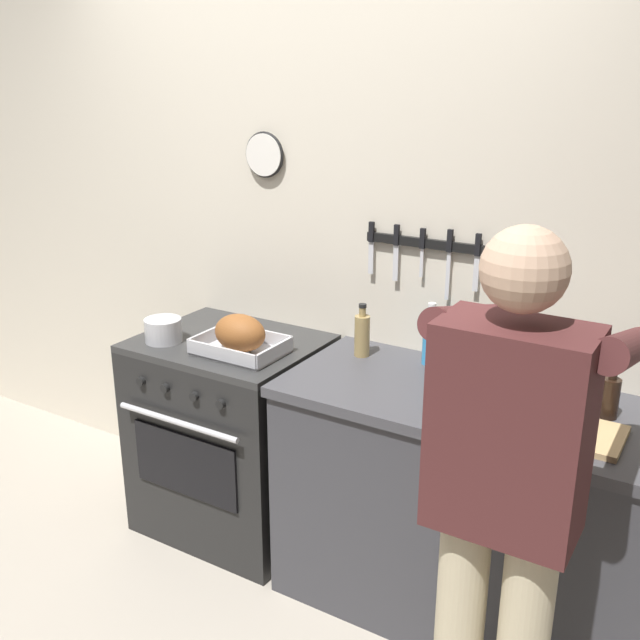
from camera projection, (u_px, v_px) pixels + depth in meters
name	position (u px, v px, depth m)	size (l,w,h in m)	color
wall_back	(316.00, 238.00, 3.17)	(6.00, 0.13, 2.60)	beige
counter_block	(553.00, 533.00, 2.57)	(2.03, 0.65, 0.90)	#38383D
stove	(232.00, 434.00, 3.27)	(0.76, 0.67, 0.90)	black
person_cook	(506.00, 491.00, 1.90)	(0.51, 0.63, 1.66)	#C6B793
roasting_pan	(240.00, 337.00, 2.95)	(0.35, 0.26, 0.16)	#B7B7BC
saucepan	(163.00, 330.00, 3.09)	(0.16, 0.16, 0.10)	#B7B7BC
cutting_board	(564.00, 430.00, 2.32)	(0.36, 0.24, 0.02)	tan
bottle_hot_sauce	(454.00, 354.00, 2.74)	(0.05, 0.05, 0.20)	red
bottle_olive_oil	(479.00, 353.00, 2.67)	(0.07, 0.07, 0.27)	#385623
bottle_soy_sauce	(610.00, 397.00, 2.40)	(0.06, 0.06, 0.18)	black
bottle_dish_soap	(430.00, 339.00, 2.84)	(0.06, 0.06, 0.25)	#338CCC
bottle_vinegar	(362.00, 334.00, 2.92)	(0.06, 0.06, 0.22)	#997F4C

